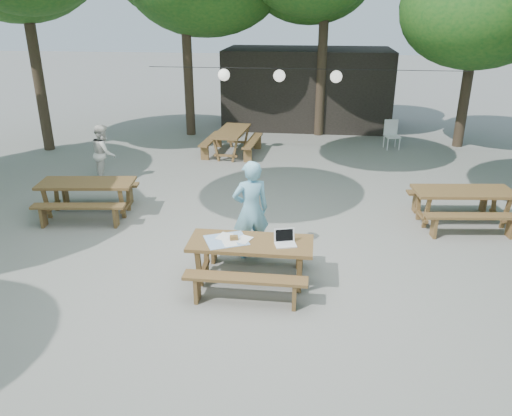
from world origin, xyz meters
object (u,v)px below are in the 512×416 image
object	(u,v)px
picnic_table_nw	(88,198)
second_person	(104,153)
plastic_chair	(392,141)
woman	(251,210)
main_picnic_table	(251,262)

from	to	relation	value
picnic_table_nw	second_person	distance (m)	2.30
plastic_chair	second_person	bearing A→B (deg)	-164.10
picnic_table_nw	plastic_chair	size ratio (longest dim) A/B	2.32
picnic_table_nw	woman	world-z (taller)	woman
main_picnic_table	plastic_chair	xyz separation A→B (m)	(3.36, 8.78, -0.13)
picnic_table_nw	second_person	size ratio (longest dim) A/B	1.40
plastic_chair	main_picnic_table	bearing A→B (deg)	-122.92
main_picnic_table	picnic_table_nw	distance (m)	4.60
main_picnic_table	woman	world-z (taller)	woman
main_picnic_table	woman	size ratio (longest dim) A/B	1.10
picnic_table_nw	woman	distance (m)	4.10
picnic_table_nw	plastic_chair	world-z (taller)	plastic_chair
main_picnic_table	second_person	distance (m)	6.44
plastic_chair	picnic_table_nw	bearing A→B (deg)	-150.89
plastic_chair	woman	bearing A→B (deg)	-125.93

